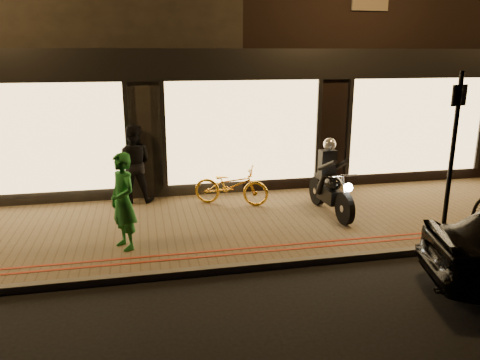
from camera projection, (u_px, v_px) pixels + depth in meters
name	position (u px, v px, depth m)	size (l,w,h in m)	color
ground	(294.00, 267.00, 7.67)	(90.00, 90.00, 0.00)	black
sidewalk	(263.00, 222.00, 9.54)	(50.00, 4.00, 0.12)	brown
kerb_stone	(293.00, 263.00, 7.70)	(50.00, 0.14, 0.12)	#59544C
red_kerb_lines	(285.00, 247.00, 8.16)	(50.00, 0.26, 0.01)	maroon
building_row	(210.00, 26.00, 15.04)	(48.00, 10.11, 8.50)	black
motorcycle	(330.00, 185.00, 9.76)	(0.60, 1.94, 1.59)	black
sign_post	(453.00, 150.00, 8.01)	(0.34, 0.13, 3.00)	black
bicycle_gold	(231.00, 185.00, 10.38)	(0.58, 1.67, 0.88)	gold
person_green	(123.00, 201.00, 7.94)	(0.61, 0.40, 1.69)	#1D7029
person_dark	(133.00, 164.00, 10.47)	(0.86, 0.67, 1.77)	black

